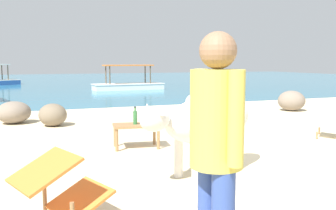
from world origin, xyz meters
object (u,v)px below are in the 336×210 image
(bottle, at_px, (135,117))
(person_standing, at_px, (217,146))
(deck_chair_near, at_px, (63,187))
(low_bench_table, at_px, (136,128))
(cow, at_px, (207,121))
(boat_white, at_px, (128,84))

(bottle, distance_m, person_standing, 4.03)
(bottle, xyz_separation_m, deck_chair_near, (-1.42, -2.72, -0.14))
(low_bench_table, bearing_deg, cow, -67.10)
(cow, distance_m, boat_white, 14.75)
(cow, xyz_separation_m, low_bench_table, (-0.44, 1.72, -0.36))
(cow, bearing_deg, low_bench_table, -96.88)
(low_bench_table, xyz_separation_m, deck_chair_near, (-1.43, -2.71, 0.05))
(bottle, xyz_separation_m, boat_white, (3.27, 12.75, -0.27))
(cow, xyz_separation_m, deck_chair_near, (-1.87, -0.99, -0.31))
(deck_chair_near, bearing_deg, bottle, 41.63)
(cow, relative_size, person_standing, 1.16)
(low_bench_table, height_order, bottle, bottle)
(low_bench_table, bearing_deg, bottle, 149.11)
(deck_chair_near, distance_m, boat_white, 16.16)
(cow, height_order, low_bench_table, cow)
(bottle, height_order, boat_white, boat_white)
(boat_white, bearing_deg, low_bench_table, -107.34)
(cow, distance_m, bottle, 1.79)
(deck_chair_near, bearing_deg, cow, 7.11)
(deck_chair_near, relative_size, person_standing, 0.56)
(person_standing, height_order, boat_white, person_standing)
(bottle, height_order, deck_chair_near, bottle)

